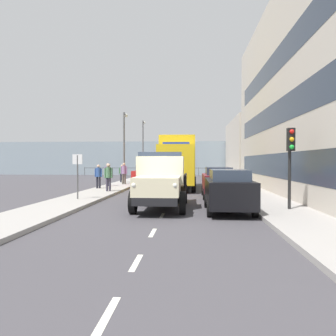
{
  "coord_description": "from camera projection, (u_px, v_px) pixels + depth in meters",
  "views": [
    {
      "loc": [
        -1.12,
        13.04,
        2.05
      ],
      "look_at": [
        0.68,
        -11.1,
        1.54
      ],
      "focal_mm": 34.62,
      "sensor_mm": 36.0,
      "label": 1
    }
  ],
  "objects": [
    {
      "name": "traffic_light_near",
      "position": [
        290.0,
        150.0,
        12.72
      ],
      "size": [
        0.28,
        0.41,
        3.2
      ],
      "color": "black",
      "rests_on": "sidewalk_left"
    },
    {
      "name": "street_sign",
      "position": [
        78.0,
        169.0,
        16.26
      ],
      "size": [
        0.5,
        0.07,
        2.25
      ],
      "color": "#4C4C4C",
      "rests_on": "sidewalk_right"
    },
    {
      "name": "car_red_oppositeside_0",
      "position": [
        147.0,
        175.0,
        26.42
      ],
      "size": [
        1.92,
        4.11,
        1.72
      ],
      "color": "#B21E1E",
      "rests_on": "ground_plane"
    },
    {
      "name": "sea_horizon",
      "position": [
        185.0,
        158.0,
        48.02
      ],
      "size": [
        80.0,
        0.8,
        5.0
      ],
      "primitive_type": "cube",
      "color": "#84939E",
      "rests_on": "ground_plane"
    },
    {
      "name": "pedestrian_with_bag",
      "position": [
        98.0,
        174.0,
        22.68
      ],
      "size": [
        0.53,
        0.34,
        1.67
      ],
      "color": "black",
      "rests_on": "sidewalk_right"
    },
    {
      "name": "pedestrian_by_lamp",
      "position": [
        108.0,
        175.0,
        20.51
      ],
      "size": [
        0.53,
        0.34,
        1.75
      ],
      "color": "#383342",
      "rests_on": "sidewalk_right"
    },
    {
      "name": "building_terrace",
      "position": [
        332.0,
        91.0,
        18.41
      ],
      "size": [
        6.3,
        26.35,
        12.15
      ],
      "color": "beige",
      "rests_on": "ground_plane"
    },
    {
      "name": "road_centreline_markings",
      "position": [
        177.0,
        189.0,
        23.46
      ],
      "size": [
        0.12,
        39.03,
        0.01
      ],
      "color": "silver",
      "rests_on": "ground_plane"
    },
    {
      "name": "pedestrian_couple_a",
      "position": [
        108.0,
        173.0,
        24.7
      ],
      "size": [
        0.53,
        0.34,
        1.74
      ],
      "color": "black",
      "rests_on": "sidewalk_right"
    },
    {
      "name": "seawall_railing",
      "position": [
        184.0,
        169.0,
        44.47
      ],
      "size": [
        28.08,
        0.08,
        1.2
      ],
      "color": "#4C5156",
      "rests_on": "ground_plane"
    },
    {
      "name": "truck_vintage_cream",
      "position": [
        161.0,
        182.0,
        13.8
      ],
      "size": [
        2.17,
        5.64,
        2.43
      ],
      "color": "black",
      "rests_on": "ground_plane"
    },
    {
      "name": "pedestrian_in_dark_coat",
      "position": [
        124.0,
        172.0,
        26.79
      ],
      "size": [
        0.53,
        0.34,
        1.77
      ],
      "color": "#4C473D",
      "rests_on": "sidewalk_right"
    },
    {
      "name": "lamp_post_promenade",
      "position": [
        124.0,
        141.0,
        27.98
      ],
      "size": [
        0.32,
        1.14,
        6.11
      ],
      "color": "#59595B",
      "rests_on": "sidewalk_right"
    },
    {
      "name": "car_black_kerbside_near",
      "position": [
        228.0,
        190.0,
        12.99
      ],
      "size": [
        1.82,
        3.98,
        1.72
      ],
      "color": "black",
      "rests_on": "ground_plane"
    },
    {
      "name": "building_far_block",
      "position": [
        257.0,
        149.0,
        39.71
      ],
      "size": [
        6.29,
        13.71,
        7.06
      ],
      "color": "beige",
      "rests_on": "ground_plane"
    },
    {
      "name": "sidewalk_left",
      "position": [
        242.0,
        189.0,
        23.34
      ],
      "size": [
        2.41,
        42.9,
        0.15
      ],
      "primitive_type": "cube",
      "color": "#9E9993",
      "rests_on": "ground_plane"
    },
    {
      "name": "car_maroon_kerbside_1",
      "position": [
        218.0,
        182.0,
        18.25
      ],
      "size": [
        1.77,
        3.96,
        1.72
      ],
      "color": "maroon",
      "rests_on": "ground_plane"
    },
    {
      "name": "ground_plane",
      "position": [
        177.0,
        189.0,
        23.7
      ],
      "size": [
        80.0,
        80.0,
        0.0
      ],
      "primitive_type": "plane",
      "color": "#423F44"
    },
    {
      "name": "car_navy_oppositeside_2",
      "position": [
        161.0,
        171.0,
        38.15
      ],
      "size": [
        1.86,
        4.02,
        1.72
      ],
      "color": "navy",
      "rests_on": "ground_plane"
    },
    {
      "name": "pedestrian_strolling",
      "position": [
        122.0,
        172.0,
        29.25
      ],
      "size": [
        0.53,
        0.34,
        1.59
      ],
      "color": "black",
      "rests_on": "sidewalk_right"
    },
    {
      "name": "lorry_cargo_yellow",
      "position": [
        178.0,
        161.0,
        24.0
      ],
      "size": [
        2.58,
        8.2,
        3.87
      ],
      "color": "gold",
      "rests_on": "ground_plane"
    },
    {
      "name": "sidewalk_right",
      "position": [
        113.0,
        188.0,
        24.05
      ],
      "size": [
        2.41,
        42.9,
        0.15
      ],
      "primitive_type": "cube",
      "color": "#9E9993",
      "rests_on": "ground_plane"
    },
    {
      "name": "car_white_oppositeside_1",
      "position": [
        155.0,
        173.0,
        32.19
      ],
      "size": [
        1.83,
        4.62,
        1.72
      ],
      "color": "white",
      "rests_on": "ground_plane"
    },
    {
      "name": "lamp_post_far",
      "position": [
        143.0,
        144.0,
        37.81
      ],
      "size": [
        0.32,
        1.14,
        6.65
      ],
      "color": "#59595B",
      "rests_on": "sidewalk_right"
    }
  ]
}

